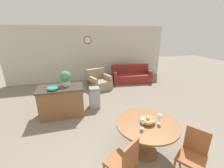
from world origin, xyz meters
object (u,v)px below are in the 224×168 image
Objects in this scene: dining_chair_near_right at (193,152)px; teal_bowl at (53,88)px; wine_glass_left at (143,121)px; wine_glass_right at (160,117)px; fruit_bowl at (148,120)px; kitchen_island at (62,101)px; couch at (131,76)px; armchair at (99,82)px; dining_chair_near_left at (124,161)px; dining_table at (147,130)px; trash_bin at (95,98)px; potted_plant at (65,78)px.

teal_bowl is (-2.42, 2.64, 0.45)m from dining_chair_near_right.
wine_glass_left is 1.00× the size of wine_glass_right.
kitchen_island reaches higher than fruit_bowl.
couch is at bearing 36.65° from kitchen_island.
kitchen_island reaches higher than armchair.
armchair is (0.45, 4.56, -0.20)m from dining_chair_near_left.
kitchen_island is at bearing -136.43° from couch.
fruit_bowl is 0.26× the size of armchair.
dining_table is 2.72m from kitchen_island.
wine_glass_right is 0.29× the size of trash_bin.
wine_glass_left is at bearing -144.80° from fruit_bowl.
dining_table is 0.62× the size of couch.
dining_chair_near_left and kitchen_island have the same top height.
dining_table is 4.81m from couch.
teal_bowl is 0.27× the size of armchair.
dining_chair_near_right is at bearing -67.90° from trash_bin.
wine_glass_right is 2.94m from kitchen_island.
kitchen_island is 4.07m from couch.
dining_chair_near_left is 0.69× the size of kitchen_island.
wine_glass_right reaches higher than couch.
dining_chair_near_right is at bearing -61.61° from wine_glass_right.
dining_table is at bearing -73.52° from trash_bin.
dining_chair_near_left is 0.79× the size of armchair.
potted_plant reaches higher than couch.
wine_glass_right is 0.15× the size of kitchen_island.
potted_plant is (0.36, 0.26, 0.20)m from teal_bowl.
potted_plant is at bearing -174.12° from trash_bin.
dining_table is 1.38× the size of dining_chair_near_right.
couch reaches higher than dining_table.
armchair is at bearing 53.75° from potted_plant.
potted_plant is at bearing -146.62° from armchair.
dining_chair_near_left is at bearing -141.77° from dining_table.
potted_plant reaches higher than kitchen_island.
potted_plant is 1.17m from trash_bin.
couch is (2.22, 5.07, -0.20)m from dining_chair_near_left.
fruit_bowl reaches higher than armchair.
wine_glass_right is 2.90m from potted_plant.
potted_plant is at bearing 74.33° from dining_chair_near_left.
armchair is at bearing 50.85° from teal_bowl.
wine_glass_right is at bearing -5.94° from dining_chair_near_left.
wine_glass_left is at bearing 6.10° from dining_chair_near_left.
dining_chair_near_left is 4.46× the size of wine_glass_right.
kitchen_island is 4.29× the size of teal_bowl.
dining_chair_near_right is at bearing -51.77° from dining_table.
dining_chair_near_left is at bearing -72.46° from potted_plant.
trash_bin is at bearing 57.11° from dining_chair_near_left.
armchair is (1.68, 2.06, -0.64)m from teal_bowl.
teal_bowl reaches higher than wine_glass_left.
wine_glass_left is at bearing -78.31° from trash_bin.
wine_glass_left is 4.20m from armchair.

